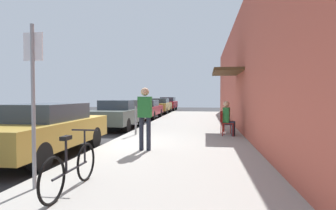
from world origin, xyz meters
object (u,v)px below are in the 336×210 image
Objects in this scene: cafe_chair_0 at (226,122)px; pedestrian_standing at (145,114)px; parked_car_3 at (159,105)px; parked_car_1 at (119,114)px; parked_car_4 at (168,104)px; parking_meter at (136,115)px; parked_car_0 at (44,129)px; seated_patron_0 at (228,117)px; street_sign at (33,93)px; parked_car_2 at (146,109)px; bicycle_0 at (71,168)px; cafe_chair_1 at (225,120)px.

cafe_chair_0 is 0.51× the size of pedestrian_standing.
parked_car_1 is at bearing -90.00° from parked_car_3.
parked_car_4 is 20.14m from parking_meter.
parked_car_0 reaches higher than cafe_chair_0.
parked_car_4 is 20.52m from seated_patron_0.
parked_car_0 is 1.69× the size of street_sign.
pedestrian_standing is at bearing -83.62° from parked_car_4.
bicycle_0 is (2.14, -14.84, -0.21)m from parked_car_2.
street_sign is (1.50, -14.82, 0.95)m from parked_car_2.
parking_meter is (1.55, -14.48, 0.16)m from parked_car_3.
parked_car_2 is at bearing 120.27° from cafe_chair_0.
parking_meter reaches higher than parked_car_3.
parked_car_0 is 1.00× the size of parked_car_3.
parked_car_4 reaches higher than parked_car_2.
parked_car_3 is 5.06× the size of cafe_chair_0.
cafe_chair_1 is (3.42, 0.99, -0.26)m from parking_meter.
parked_car_0 is at bearing -113.93° from parking_meter.
parked_car_0 and parked_car_3 have the same top height.
parked_car_0 is 12.21m from parked_car_2.
parked_car_2 is 15.00m from bicycle_0.
street_sign reaches higher than cafe_chair_0.
street_sign is at bearing -85.83° from parked_car_3.
parked_car_3 is 5.06× the size of cafe_chair_1.
parked_car_1 is at bearing 153.31° from cafe_chair_0.
parked_car_1 is 3.41× the size of seated_patron_0.
parked_car_0 is 1.00× the size of parked_car_2.
pedestrian_standing is at bearing -81.59° from parked_car_3.
parked_car_3 is 15.12m from cafe_chair_0.
parked_car_3 is at bearing 98.41° from pedestrian_standing.
seated_patron_0 is at bearing -12.37° from cafe_chair_0.
cafe_chair_1 is at bearing 42.06° from parked_car_0.
parked_car_0 reaches higher than cafe_chair_1.
parked_car_4 is 3.33× the size of parking_meter.
pedestrian_standing is at bearing -65.34° from parked_car_1.
pedestrian_standing is (2.57, -5.60, 0.39)m from parked_car_1.
parking_meter is 3.48m from seated_patron_0.
parked_car_0 reaches higher than parked_car_2.
parked_car_3 reaches higher than cafe_chair_1.
street_sign is 3.42m from pedestrian_standing.
pedestrian_standing is at bearing 82.39° from bicycle_0.
parked_car_2 is at bearing 90.00° from parked_car_0.
seated_patron_0 reaches higher than bicycle_0.
parked_car_1 reaches higher than cafe_chair_1.
cafe_chair_1 is (4.97, 4.48, -0.10)m from parked_car_0.
parked_car_3 is (-0.00, 5.76, 0.04)m from parked_car_2.
bicycle_0 is 1.01× the size of pedestrian_standing.
pedestrian_standing reaches higher than parked_car_3.
parked_car_4 reaches higher than parked_car_1.
parked_car_0 is 2.59× the size of pedestrian_standing.
seated_patron_0 reaches higher than parked_car_1.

